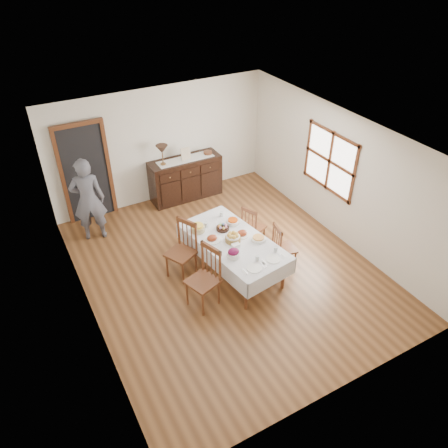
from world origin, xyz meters
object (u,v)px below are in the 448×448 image
chair_right_far (252,226)px  person (88,197)px  dining_table (233,244)px  chair_left_near (205,277)px  chair_right_near (282,246)px  chair_left_far (183,249)px  table_lamp (162,150)px  sideboard (186,178)px

chair_right_far → person: size_ratio=0.49×
dining_table → person: size_ratio=1.18×
chair_left_near → chair_right_near: chair_left_near is taller
chair_left_far → chair_right_far: (1.53, 0.11, -0.09)m
chair_left_far → person: size_ratio=0.58×
chair_left_near → chair_right_near: 1.67m
person → table_lamp: person is taller
chair_left_near → table_lamp: (0.65, 3.29, 0.77)m
chair_right_far → person: 3.26m
chair_right_near → table_lamp: (-1.02, 3.13, 0.87)m
chair_left_far → table_lamp: 2.63m
chair_left_near → sideboard: chair_left_near is taller
dining_table → chair_left_far: bearing=145.6°
chair_right_near → sideboard: bearing=19.2°
chair_left_near → chair_right_far: bearing=104.6°
chair_left_far → chair_right_far: 1.54m
person → table_lamp: 1.90m
chair_left_far → chair_right_far: bearing=67.5°
chair_right_near → chair_right_far: chair_right_near is taller
chair_left_near → table_lamp: 3.44m
chair_left_far → person: 2.26m
chair_right_near → chair_left_far: bearing=77.4°
chair_left_far → sideboard: size_ratio=0.67×
chair_left_near → table_lamp: table_lamp is taller
chair_left_far → table_lamp: bearing=138.2°
sideboard → chair_left_near: bearing=-109.4°
person → table_lamp: (1.79, 0.50, 0.39)m
dining_table → chair_right_far: size_ratio=2.42×
chair_right_far → sideboard: (-0.35, 2.34, 0.03)m
dining_table → chair_left_near: bearing=-158.2°
dining_table → sideboard: 2.87m
dining_table → table_lamp: bearing=84.6°
chair_right_far → table_lamp: table_lamp is taller
dining_table → chair_right_far: bearing=26.4°
chair_right_near → person: bearing=57.2°
sideboard → person: size_ratio=0.86×
sideboard → table_lamp: (-0.52, -0.03, 0.84)m
chair_right_near → chair_right_far: (-0.14, 0.82, -0.00)m
table_lamp → sideboard: bearing=3.1°
dining_table → chair_right_near: size_ratio=2.41×
chair_right_far → chair_left_near: bearing=100.1°
table_lamp → chair_right_far: bearing=-69.2°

